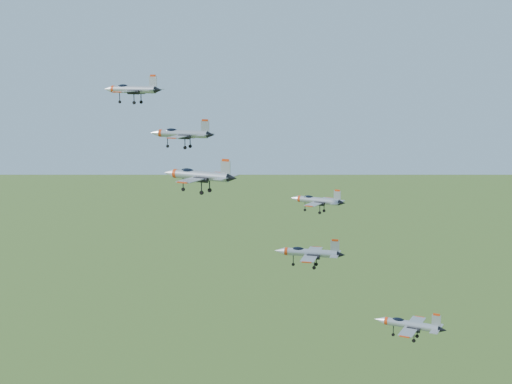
# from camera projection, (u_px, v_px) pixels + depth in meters

# --- Properties ---
(jet_lead) EXTENTS (13.34, 11.13, 3.57)m
(jet_lead) POSITION_uv_depth(u_px,v_px,m) (132.00, 89.00, 136.86)
(jet_lead) COLOR #969BA2
(jet_left_high) EXTENTS (12.24, 10.07, 3.28)m
(jet_left_high) POSITION_uv_depth(u_px,v_px,m) (181.00, 134.00, 122.96)
(jet_left_high) COLOR #969BA2
(jet_right_high) EXTENTS (13.62, 11.44, 3.65)m
(jet_right_high) POSITION_uv_depth(u_px,v_px,m) (198.00, 175.00, 113.15)
(jet_right_high) COLOR #969BA2
(jet_left_low) EXTENTS (10.92, 9.20, 2.94)m
(jet_left_low) POSITION_uv_depth(u_px,v_px,m) (317.00, 200.00, 130.23)
(jet_left_low) COLOR #969BA2
(jet_right_low) EXTENTS (10.91, 9.00, 2.92)m
(jet_right_low) POSITION_uv_depth(u_px,v_px,m) (309.00, 253.00, 107.64)
(jet_right_low) COLOR #969BA2
(jet_trail) EXTENTS (11.91, 9.98, 3.19)m
(jet_trail) POSITION_uv_depth(u_px,v_px,m) (409.00, 324.00, 115.81)
(jet_trail) COLOR #969BA2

